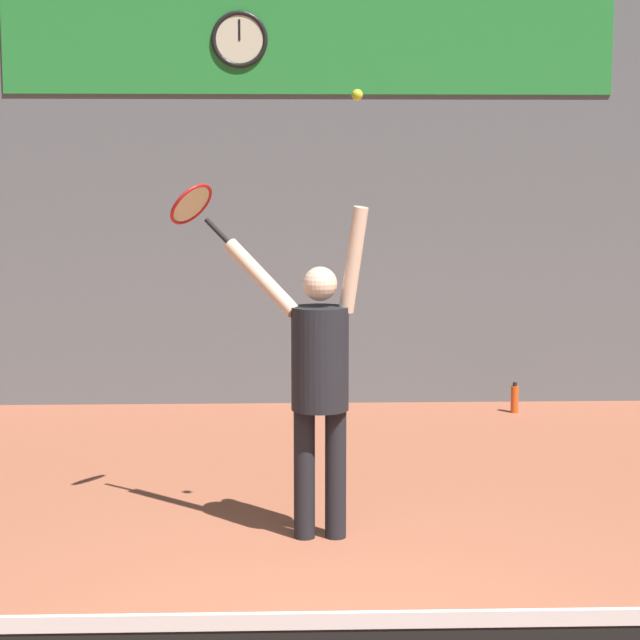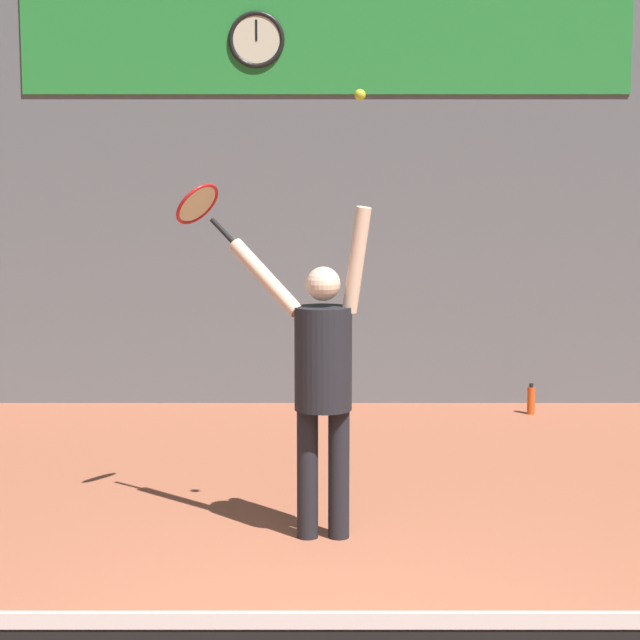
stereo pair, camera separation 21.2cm
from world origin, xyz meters
name	(u,v)px [view 2 (the right image)]	position (x,y,z in m)	size (l,w,h in m)	color
back_wall	(323,141)	(0.00, 6.14, 2.50)	(18.00, 0.10, 5.00)	slate
sponsor_banner	(323,40)	(0.00, 6.08, 3.43)	(5.66, 0.02, 0.99)	#288C38
scoreboard_clock	(253,40)	(-0.65, 6.06, 3.43)	(0.52, 0.05, 0.52)	beige
tennis_player	(319,371)	(-0.05, 2.01, 1.03)	(0.90, 0.55, 2.03)	black
tennis_racket	(196,206)	(-0.82, 2.49, 2.01)	(0.45, 0.40, 0.39)	black
tennis_ball	(357,95)	(0.17, 1.88, 2.67)	(0.07, 0.07, 0.07)	#CCDB2D
water_bottle	(528,400)	(1.88, 5.59, 0.13)	(0.07, 0.07, 0.29)	#D84C19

